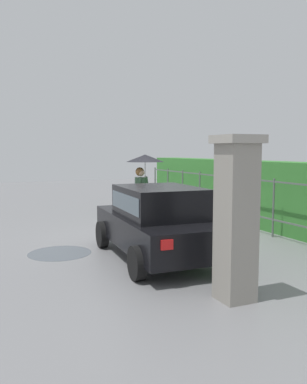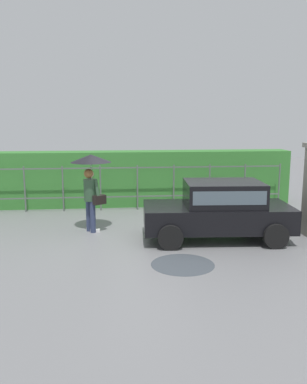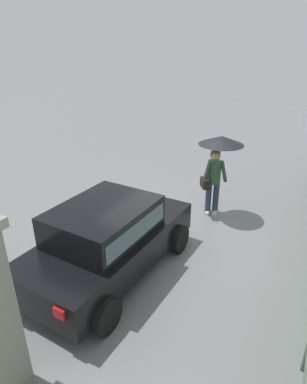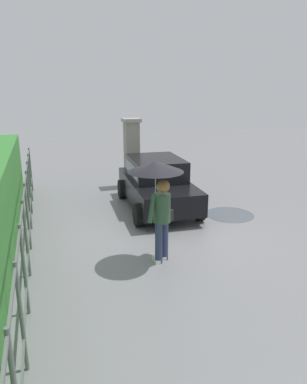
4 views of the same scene
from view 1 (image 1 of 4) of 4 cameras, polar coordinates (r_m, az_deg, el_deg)
name	(u,v)px [view 1 (image 1 of 4)]	position (r m, az deg, el deg)	size (l,w,h in m)	color
ground_plane	(134,237)	(10.26, -2.80, -6.47)	(40.00, 40.00, 0.00)	slate
car	(158,219)	(8.15, 0.59, -3.93)	(3.82, 2.03, 1.48)	black
pedestrian	(143,172)	(11.45, -1.45, 2.92)	(1.09, 1.09, 2.09)	#2D3856
gate_pillar	(236,217)	(5.93, 11.67, -3.49)	(0.60, 0.60, 2.42)	gray
fence_section	(231,197)	(12.04, 11.02, -0.75)	(11.06, 0.05, 1.50)	#59605B
hedge_row	(252,192)	(12.47, 13.89, -0.01)	(12.01, 0.90, 1.90)	#387F33
puddle_near	(60,253)	(8.95, -13.20, -8.45)	(1.35, 1.35, 0.00)	#4C545B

